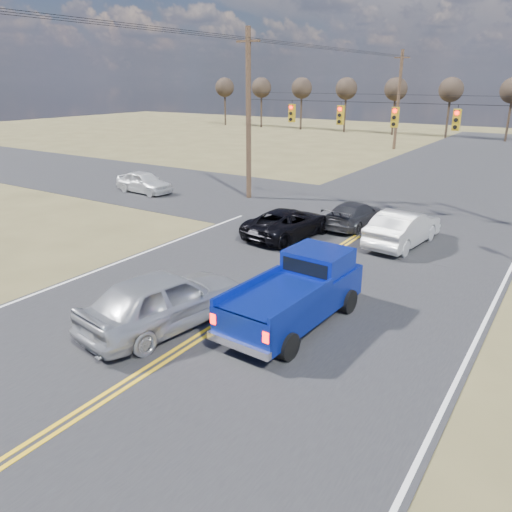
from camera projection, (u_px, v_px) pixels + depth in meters
The scene contains 12 objects.
ground at pixel (148, 371), 12.92m from camera, with size 160.00×160.00×0.00m, color brown.
road_main at pixel (320, 260), 20.80m from camera, with size 14.00×120.00×0.02m, color #28282B.
road_cross at pixel (386, 218), 27.10m from camera, with size 120.00×12.00×0.02m, color #28282B.
signal_gantry at pixel (403, 123), 24.98m from camera, with size 19.60×4.83×10.00m.
utility_poles at pixel (388, 120), 24.56m from camera, with size 19.60×58.32×10.00m.
treeline at pixel (441, 103), 32.26m from camera, with size 87.00×117.80×7.40m.
pickup_truck at pixel (297, 293), 15.14m from camera, with size 2.42×5.57×2.06m.
silver_suv at pixel (164, 299), 14.91m from camera, with size 2.15×5.34×1.82m, color #A0A2A8.
black_suv at pixel (289, 223), 23.66m from camera, with size 2.29×4.97×1.38m, color black.
white_car_queue at pixel (403, 228), 22.46m from camera, with size 1.70×4.88×1.61m, color silver.
dgrey_car_queue at pixel (355, 214), 25.33m from camera, with size 1.80×4.43×1.29m, color #313136.
cross_car_west at pixel (144, 182), 32.92m from camera, with size 4.18×1.68×1.42m, color silver.
Camera 1 is at (8.47, -7.81, 7.13)m, focal length 35.00 mm.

